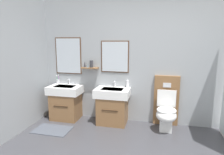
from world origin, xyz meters
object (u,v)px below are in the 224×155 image
object	(u,v)px
vanity_sink_left	(66,101)
vanity_sink_right	(113,105)
soap_dispenser	(128,84)
toothbrush_cup	(58,81)
toilet	(166,109)

from	to	relation	value
vanity_sink_left	vanity_sink_right	distance (m)	1.03
vanity_sink_right	soap_dispenser	world-z (taller)	soap_dispenser
vanity_sink_left	soap_dispenser	bearing A→B (deg)	7.80
vanity_sink_left	vanity_sink_right	world-z (taller)	same
vanity_sink_left	soap_dispenser	xyz separation A→B (m)	(1.31, 0.18, 0.42)
toothbrush_cup	vanity_sink_right	bearing A→B (deg)	-7.42
soap_dispenser	vanity_sink_left	bearing A→B (deg)	-172.20
vanity_sink_left	toothbrush_cup	distance (m)	0.50
soap_dispenser	vanity_sink_right	bearing A→B (deg)	-146.79
toothbrush_cup	soap_dispenser	xyz separation A→B (m)	(1.57, 0.01, 0.02)
toilet	toothbrush_cup	distance (m)	2.39
toilet	soap_dispenser	distance (m)	0.90
toothbrush_cup	toilet	bearing A→B (deg)	-3.92
vanity_sink_left	soap_dispenser	distance (m)	1.38
vanity_sink_right	toothbrush_cup	world-z (taller)	toothbrush_cup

